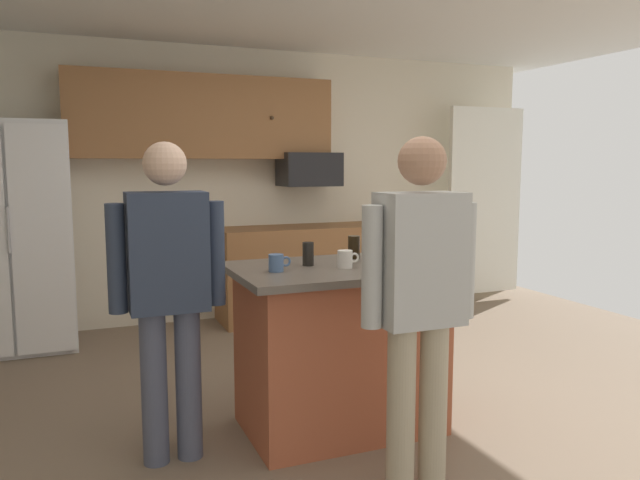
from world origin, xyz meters
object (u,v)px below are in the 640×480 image
Objects in this scene: refrigerator at (13,237)px; glass_dark_ale at (377,247)px; microwave_over_range at (309,169)px; mug_ceramic_white at (345,259)px; person_elder_center at (419,293)px; tumbler_amber at (370,252)px; glass_short_whisky at (354,247)px; mug_blue_stoneware at (277,263)px; glass_pilsner at (308,254)px; glass_stout_tall at (408,249)px; person_guest_by_door at (168,282)px; kitchen_island at (340,346)px.

glass_dark_ale is (2.11, -2.26, 0.10)m from refrigerator.
microwave_over_range is 4.46× the size of mug_ceramic_white.
person_elder_center is (1.87, -3.14, 0.01)m from refrigerator.
glass_short_whisky reaches higher than tumbler_amber.
tumbler_amber is at bearing -82.84° from glass_short_whisky.
microwave_over_range reaches higher than glass_dark_ale.
mug_blue_stoneware is 0.94× the size of glass_pilsner.
glass_dark_ale is (-0.49, -2.37, -0.43)m from microwave_over_range.
tumbler_amber is 0.12m from glass_dark_ale.
glass_stout_tall reaches higher than mug_ceramic_white.
person_guest_by_door is (-1.73, -2.54, -0.53)m from microwave_over_range.
microwave_over_range is 2.56m from tumbler_amber.
glass_pilsner is (-0.16, 0.08, 0.53)m from kitchen_island.
microwave_over_range is 2.46m from glass_dark_ale.
glass_dark_ale is (0.29, 0.13, 0.54)m from kitchen_island.
microwave_over_range is 0.35× the size of person_guest_by_door.
refrigerator is 11.91× the size of glass_dark_ale.
person_elder_center is 0.92m from glass_dark_ale.
person_guest_by_door is 10.42× the size of glass_dark_ale.
kitchen_island is 7.77× the size of glass_dark_ale.
kitchen_island is 0.69m from glass_stout_tall.
glass_short_whisky is (0.14, 0.98, 0.07)m from person_elder_center.
person_elder_center is 0.82m from tumbler_amber.
microwave_over_range is at bearing 73.13° from mug_ceramic_white.
tumbler_amber is (-0.24, 0.02, -0.00)m from glass_stout_tall.
refrigerator is 3.10m from tumbler_amber.
refrigerator is at bearing 27.01° from person_elder_center.
glass_pilsner is at bearing 154.39° from kitchen_island.
glass_short_whisky is at bearing 24.27° from mug_blue_stoneware.
glass_short_whisky reaches higher than glass_pilsner.
glass_short_whisky is (-0.26, 0.19, 0.00)m from glass_stout_tall.
kitchen_island is 0.52m from mug_ceramic_white.
person_elder_center reaches higher than tumbler_amber.
glass_dark_ale is at bearing -46.85° from refrigerator.
glass_stout_tall is (0.40, 0.78, 0.07)m from person_elder_center.
glass_pilsner is at bearing -111.23° from microwave_over_range.
person_guest_by_door is 0.80m from glass_pilsner.
glass_stout_tall is (0.83, 0.07, 0.02)m from mug_blue_stoneware.
mug_blue_stoneware is (-1.16, -2.54, -0.46)m from microwave_over_range.
kitchen_island is at bearing -130.63° from glass_short_whisky.
kitchen_island is 8.81× the size of glass_short_whisky.
microwave_over_range reaches higher than glass_short_whisky.
glass_pilsner is (-0.37, 0.03, 0.00)m from tumbler_amber.
microwave_over_range is 2.54m from glass_stout_tall.
refrigerator is 2.58m from person_guest_by_door.
glass_dark_ale is at bearing 5.12° from person_guest_by_door.
mug_ceramic_white is 0.96× the size of glass_pilsner.
glass_stout_tall is (1.40, 0.07, 0.08)m from person_guest_by_door.
microwave_over_range is 0.34× the size of person_elder_center.
tumbler_amber is at bearing 175.50° from glass_stout_tall.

